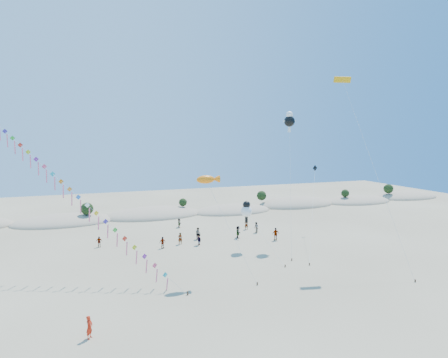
% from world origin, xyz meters
% --- Properties ---
extents(ground, '(160.00, 160.00, 0.00)m').
position_xyz_m(ground, '(0.00, 0.00, 0.00)').
color(ground, gray).
rests_on(ground, ground).
extents(dune_ridge, '(145.30, 11.49, 5.57)m').
position_xyz_m(dune_ridge, '(1.06, 45.14, 0.11)').
color(dune_ridge, tan).
rests_on(dune_ridge, ground).
extents(kite_train, '(21.77, 19.81, 19.83)m').
position_xyz_m(kite_train, '(-14.14, 17.62, 10.12)').
color(kite_train, '#3F2D1E').
rests_on(kite_train, ground).
extents(fish_kite, '(5.18, 5.10, 11.11)m').
position_xyz_m(fish_kite, '(0.79, 11.66, 10.62)').
color(fish_kite, '#3F2D1E').
rests_on(fish_kite, ground).
extents(cartoon_kite_low, '(2.31, 8.91, 6.67)m').
position_xyz_m(cartoon_kite_low, '(8.44, 18.93, 5.44)').
color(cartoon_kite_low, '#3F2D1E').
rests_on(cartoon_kite_low, ground).
extents(cartoon_kite_high, '(5.68, 10.22, 18.96)m').
position_xyz_m(cartoon_kite_high, '(16.45, 21.95, 17.65)').
color(cartoon_kite_high, '#3F2D1E').
rests_on(cartoon_kite_high, ground).
extents(parafoil_kite, '(3.15, 11.19, 22.66)m').
position_xyz_m(parafoil_kite, '(18.64, 12.60, 21.73)').
color(parafoil_kite, '#3F2D1E').
rests_on(parafoil_kite, ground).
extents(dark_kite, '(10.87, 15.15, 10.71)m').
position_xyz_m(dark_kite, '(20.27, 20.99, 7.24)').
color(dark_kite, '#3F2D1E').
rests_on(dark_kite, ground).
extents(flyer_foreground, '(0.68, 0.77, 1.78)m').
position_xyz_m(flyer_foreground, '(-11.70, 2.01, 0.89)').
color(flyer_foreground, red).
rests_on(flyer_foreground, ground).
extents(beachgoers, '(25.73, 13.62, 1.88)m').
position_xyz_m(beachgoers, '(5.89, 25.68, 0.86)').
color(beachgoers, slate).
rests_on(beachgoers, ground).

